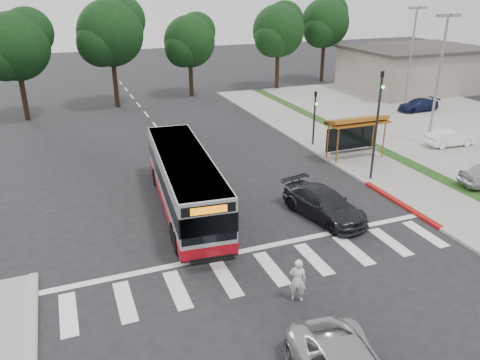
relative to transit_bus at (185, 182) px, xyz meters
name	(u,v)px	position (x,y,z in m)	size (l,w,h in m)	color
ground	(230,217)	(1.76, -1.85, -1.46)	(140.00, 140.00, 0.00)	black
sidewalk_east	(333,145)	(12.76, 6.15, -1.40)	(4.00, 40.00, 0.12)	gray
curb_east	(309,148)	(10.76, 6.15, -1.39)	(0.30, 40.00, 0.15)	#9E9991
curb_east_red	(401,204)	(10.76, -3.85, -1.38)	(0.32, 6.00, 0.15)	maroon
parking_lot	(441,122)	(24.76, 8.15, -1.41)	(18.00, 36.00, 0.10)	gray
commercial_building	(414,70)	(31.76, 20.15, 0.74)	(14.00, 10.00, 4.40)	gray
building_roof_cap	(418,48)	(31.76, 20.15, 3.09)	(14.60, 10.60, 0.30)	#383330
crosswalk_ladder	(271,268)	(1.76, -6.85, -1.45)	(18.00, 2.60, 0.01)	silver
bus_shelter	(356,125)	(12.56, 3.26, 0.89)	(4.20, 1.60, 2.86)	#A15C1A
traffic_signal_ne_tall	(378,117)	(11.36, -0.35, 2.42)	(0.18, 0.37, 6.50)	black
traffic_signal_ne_short	(315,113)	(11.36, 6.64, 1.02)	(0.18, 0.37, 4.00)	black
lot_light_front	(441,62)	(19.76, 4.15, 4.45)	(1.90, 0.35, 9.01)	gray
lot_light_mid	(413,43)	(25.76, 14.15, 4.45)	(1.90, 0.35, 9.01)	gray
tree_ne_a	(279,30)	(17.84, 26.22, 4.93)	(6.16, 5.74, 9.30)	black
tree_ne_b	(325,22)	(24.84, 28.22, 5.46)	(6.16, 5.74, 10.02)	black
tree_north_a	(111,32)	(-0.15, 24.22, 5.46)	(6.60, 6.15, 10.17)	black
tree_north_b	(190,41)	(7.84, 26.21, 4.20)	(5.72, 5.33, 8.43)	black
tree_north_c	(16,45)	(-8.16, 22.22, 4.83)	(6.16, 5.74, 9.30)	black
transit_bus	(185,182)	(0.00, 0.00, 0.00)	(2.45, 11.31, 2.92)	#B8BABD
pedestrian	(298,280)	(1.75, -9.08, -0.59)	(0.63, 0.42, 1.74)	white
dark_sedan	(324,204)	(6.19, -3.54, -0.74)	(2.03, 4.99, 1.45)	black
parked_car_1	(450,138)	(20.47, 2.80, -0.76)	(1.27, 3.65, 1.20)	white
parked_car_3	(418,105)	(25.38, 11.83, -0.80)	(1.58, 3.89, 1.13)	#121B40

